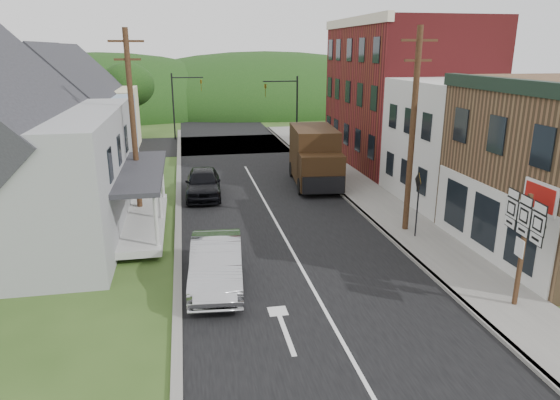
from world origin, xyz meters
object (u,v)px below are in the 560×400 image
dark_sedan (203,183)px  warning_sign (418,196)px  delivery_van (315,157)px  silver_sedan (217,263)px  route_sign_cluster (523,234)px

dark_sedan → warning_sign: (8.85, -8.43, 1.19)m
dark_sedan → warning_sign: bearing=-40.9°
dark_sedan → delivery_van: size_ratio=0.74×
silver_sedan → warning_sign: warning_sign is taller
silver_sedan → warning_sign: bearing=22.7°
dark_sedan → silver_sedan: bearing=-87.3°
route_sign_cluster → warning_sign: (-0.41, 6.33, -0.55)m
delivery_van → dark_sedan: bearing=-163.0°
silver_sedan → warning_sign: (8.87, 2.85, 1.17)m
delivery_van → route_sign_cluster: bearing=-75.9°
dark_sedan → delivery_van: (6.86, 1.38, 0.94)m
route_sign_cluster → warning_sign: route_sign_cluster is taller
dark_sedan → route_sign_cluster: (9.25, -14.76, 1.74)m
warning_sign → route_sign_cluster: bearing=-77.6°
route_sign_cluster → dark_sedan: bearing=128.7°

